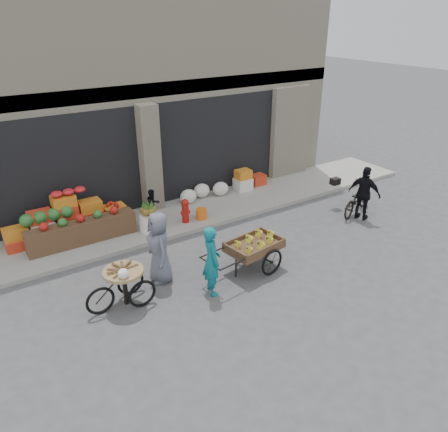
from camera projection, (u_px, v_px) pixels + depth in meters
ground at (248, 289)px, 9.76m from camera, size 80.00×80.00×0.00m
sidewalk at (166, 220)px, 12.85m from camera, size 18.00×2.20×0.12m
building at (108, 86)px, 14.41m from camera, size 14.00×6.45×7.00m
fruit_display at (76, 217)px, 11.58m from camera, size 3.10×1.12×1.24m
pineapple_bin at (149, 223)px, 11.96m from camera, size 0.52×0.52×0.50m
fire_hydrant at (185, 210)px, 12.41m from camera, size 0.22×0.22×0.71m
orange_bucket at (201, 214)px, 12.72m from camera, size 0.32×0.32×0.30m
right_bay_goods at (229, 185)px, 14.43m from camera, size 3.35×0.60×0.70m
seated_person at (153, 205)px, 12.52m from camera, size 0.51×0.43×0.93m
banana_cart at (253, 245)px, 10.23m from camera, size 2.30×1.17×0.92m
vendor_woman at (212, 261)px, 9.33m from camera, size 0.50×0.65×1.61m
tricycle_cart at (124, 281)px, 9.04m from camera, size 1.44×0.89×0.95m
vendor_grey at (159, 247)px, 9.76m from camera, size 0.63×0.88×1.69m
bicycle at (357, 199)px, 13.25m from camera, size 1.82×1.14×0.90m
cyclist at (364, 194)px, 12.70m from camera, size 0.69×1.03×1.62m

